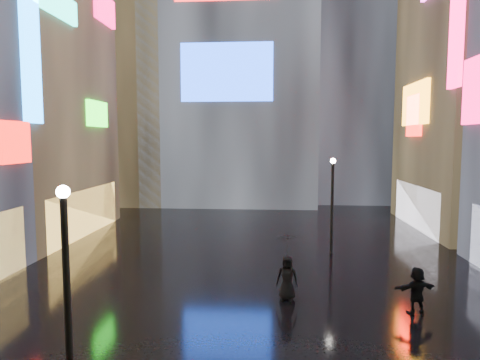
# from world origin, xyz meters

# --- Properties ---
(ground) EXTENTS (140.00, 140.00, 0.00)m
(ground) POSITION_xyz_m (0.00, 20.00, 0.00)
(ground) COLOR black
(ground) RESTS_ON ground
(building_left_far) EXTENTS (10.28, 12.00, 22.00)m
(building_left_far) POSITION_xyz_m (-15.98, 26.00, 10.98)
(building_left_far) COLOR black
(building_left_far) RESTS_ON ground
(tower_flank_right) EXTENTS (12.00, 12.00, 34.00)m
(tower_flank_right) POSITION_xyz_m (9.00, 46.00, 17.00)
(tower_flank_right) COLOR black
(tower_flank_right) RESTS_ON ground
(tower_flank_left) EXTENTS (10.00, 10.00, 26.00)m
(tower_flank_left) POSITION_xyz_m (-14.00, 42.00, 13.00)
(tower_flank_left) COLOR black
(tower_flank_left) RESTS_ON ground
(lamp_near) EXTENTS (0.30, 0.30, 5.20)m
(lamp_near) POSITION_xyz_m (-3.62, 8.45, 2.94)
(lamp_near) COLOR black
(lamp_near) RESTS_ON ground
(lamp_far) EXTENTS (0.30, 0.30, 5.20)m
(lamp_far) POSITION_xyz_m (4.21, 22.68, 2.94)
(lamp_far) COLOR black
(lamp_far) RESTS_ON ground
(pedestrian_4) EXTENTS (0.93, 0.70, 1.72)m
(pedestrian_4) POSITION_xyz_m (1.56, 15.65, 0.86)
(pedestrian_4) COLOR black
(pedestrian_4) RESTS_ON ground
(pedestrian_5) EXTENTS (1.64, 0.88, 1.68)m
(pedestrian_5) POSITION_xyz_m (6.11, 14.67, 0.84)
(pedestrian_5) COLOR black
(pedestrian_5) RESTS_ON ground
(umbrella_2) EXTENTS (1.34, 1.34, 0.86)m
(umbrella_2) POSITION_xyz_m (1.56, 15.65, 2.15)
(umbrella_2) COLOR black
(umbrella_2) RESTS_ON pedestrian_4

